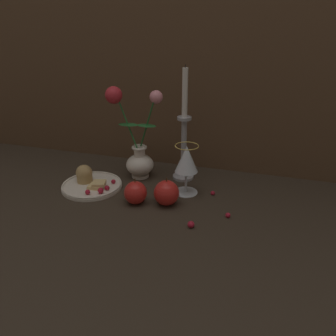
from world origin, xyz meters
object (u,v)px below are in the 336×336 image
vase (137,148)px  candlestick (184,139)px  plate_with_pastries (90,183)px  apple_beside_vase (167,193)px  apple_near_glass (135,193)px  wine_glass (186,161)px

vase → candlestick: size_ratio=0.82×
plate_with_pastries → apple_beside_vase: apple_beside_vase is taller
vase → apple_near_glass: (0.07, -0.18, -0.08)m
candlestick → apple_near_glass: size_ratio=4.74×
apple_beside_vase → apple_near_glass: apple_beside_vase is taller
plate_with_pastries → wine_glass: wine_glass is taller
vase → plate_with_pastries: vase is taller
vase → wine_glass: 0.21m
candlestick → vase: bearing=-167.2°
vase → wine_glass: size_ratio=1.96×
plate_with_pastries → candlestick: size_ratio=0.51×
plate_with_pastries → candlestick: (0.29, 0.16, 0.13)m
plate_with_pastries → wine_glass: (0.33, 0.06, 0.10)m
vase → apple_near_glass: size_ratio=3.90×
plate_with_pastries → apple_near_glass: 0.20m
wine_glass → apple_near_glass: 0.19m
apple_near_glass → plate_with_pastries: bearing=164.0°
plate_with_pastries → candlestick: bearing=29.6°
plate_with_pastries → apple_beside_vase: (0.29, -0.03, 0.02)m
candlestick → apple_beside_vase: (-0.00, -0.20, -0.11)m
candlestick → apple_beside_vase: candlestick is taller
vase → apple_beside_vase: (0.16, -0.16, -0.07)m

